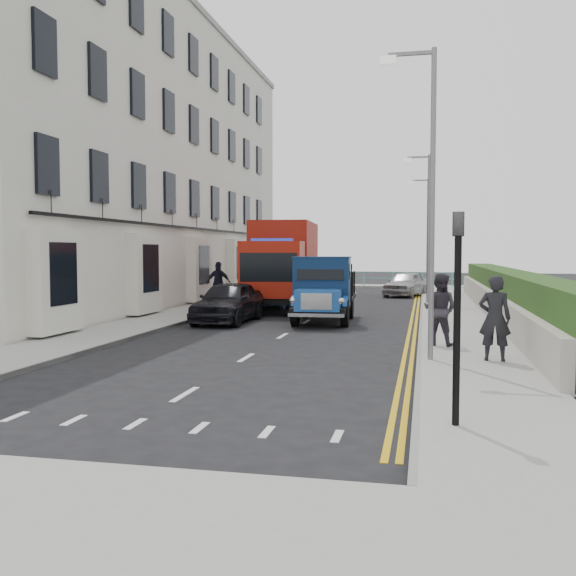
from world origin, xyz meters
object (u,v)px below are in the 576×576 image
Objects in this scene: lamp_near at (427,186)px; bedford_lorry at (322,293)px; red_lorry at (283,262)px; parked_car_front at (228,302)px; lamp_mid at (426,220)px; pedestrian_east_near at (495,318)px; lamp_far at (426,227)px.

lamp_near is 8.74m from bedford_lorry.
lamp_near is at bearing -67.77° from bedford_lorry.
parked_car_front is at bearing -100.75° from red_lorry.
lamp_mid reaches higher than parked_car_front.
parked_car_front is at bearing -178.30° from bedford_lorry.
red_lorry is 15.19m from pedestrian_east_near.
lamp_near is 1.40× the size of bedford_lorry.
lamp_near is 14.67m from red_lorry.
lamp_mid reaches higher than bedford_lorry.
lamp_far is 1.61× the size of parked_car_front.
lamp_near reaches higher than pedestrian_east_near.
lamp_far is at bearing 90.00° from lamp_near.
lamp_far is at bearing 76.28° from bedford_lorry.
lamp_mid reaches higher than red_lorry.
lamp_far is at bearing 90.00° from lamp_mid.
pedestrian_east_near is (5.01, -7.35, 0.01)m from bedford_lorry.
lamp_far is at bearing 70.93° from parked_car_front.
bedford_lorry reaches higher than parked_car_front.
red_lorry is at bearing -155.35° from lamp_mid.
parked_car_front is 10.96m from pedestrian_east_near.
parked_car_front is at bearing -110.05° from lamp_far.
lamp_mid reaches higher than pedestrian_east_near.
parked_car_front is (-6.87, 7.17, -3.26)m from lamp_near.
lamp_far is 19.11m from bedford_lorry.
parked_car_front is (-0.66, -5.98, -1.31)m from red_lorry.
lamp_mid is 11.65m from parked_car_front.
red_lorry is at bearing 115.26° from lamp_near.
lamp_far is at bearing -80.72° from pedestrian_east_near.
lamp_near is 16.00m from lamp_mid.
pedestrian_east_near is (8.37, -7.07, 0.33)m from parked_car_front.
red_lorry reaches higher than bedford_lorry.
bedford_lorry is (-3.51, -18.55, -2.93)m from lamp_far.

